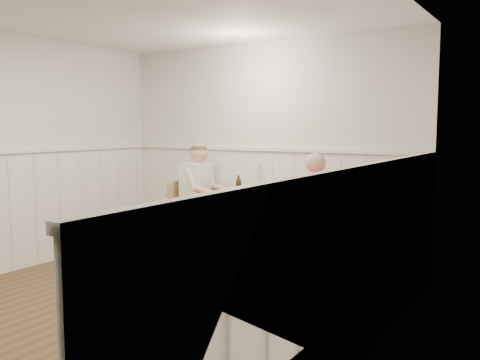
{
  "coord_description": "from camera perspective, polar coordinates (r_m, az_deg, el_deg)",
  "views": [
    {
      "loc": [
        3.1,
        -3.08,
        1.59
      ],
      "look_at": [
        0.06,
        1.64,
        1.0
      ],
      "focal_mm": 38.0,
      "sensor_mm": 36.0,
      "label": 1
    }
  ],
  "objects": [
    {
      "name": "ground_plane",
      "position": [
        4.65,
        -12.02,
        -14.12
      ],
      "size": [
        4.5,
        4.5,
        0.0
      ],
      "primitive_type": "plane",
      "color": "#452B17"
    },
    {
      "name": "room_shell",
      "position": [
        4.37,
        -12.46,
        4.92
      ],
      "size": [
        4.04,
        4.54,
        2.6
      ],
      "color": "silver",
      "rests_on": "ground"
    },
    {
      "name": "wainscot",
      "position": [
        4.96,
        -6.59,
        -4.5
      ],
      "size": [
        4.0,
        4.49,
        1.34
      ],
      "color": "silver",
      "rests_on": "ground"
    },
    {
      "name": "dining_table",
      "position": [
        5.86,
        1.06,
        -3.21
      ],
      "size": [
        0.98,
        0.7,
        0.75
      ],
      "color": "#4D4239",
      "rests_on": "ground"
    },
    {
      "name": "chair_right",
      "position": [
        5.49,
        8.0,
        -5.57
      ],
      "size": [
        0.5,
        0.5,
        0.91
      ],
      "color": "tan",
      "rests_on": "ground"
    },
    {
      "name": "chair_left",
      "position": [
        6.3,
        -5.94,
        -3.97
      ],
      "size": [
        0.5,
        0.5,
        0.93
      ],
      "color": "tan",
      "rests_on": "ground"
    },
    {
      "name": "man_in_pink",
      "position": [
        5.52,
        8.26,
        -4.81
      ],
      "size": [
        0.67,
        0.48,
        1.34
      ],
      "color": "#3F3F47",
      "rests_on": "ground"
    },
    {
      "name": "diner_cream",
      "position": [
        6.33,
        -4.5,
        -3.1
      ],
      "size": [
        0.7,
        0.48,
        1.41
      ],
      "color": "#3F3F47",
      "rests_on": "ground"
    },
    {
      "name": "plate_man",
      "position": [
        5.72,
        2.72,
        -2.21
      ],
      "size": [
        0.29,
        0.29,
        0.07
      ],
      "color": "white",
      "rests_on": "dining_table"
    },
    {
      "name": "plate_diner",
      "position": [
        5.89,
        -0.71,
        -1.98
      ],
      "size": [
        0.28,
        0.28,
        0.07
      ],
      "color": "white",
      "rests_on": "dining_table"
    },
    {
      "name": "beer_glass_a",
      "position": [
        6.0,
        2.33,
        -0.91
      ],
      "size": [
        0.07,
        0.07,
        0.18
      ],
      "color": "silver",
      "rests_on": "dining_table"
    },
    {
      "name": "beer_glass_b",
      "position": [
        5.95,
        2.04,
        -1.09
      ],
      "size": [
        0.06,
        0.06,
        0.16
      ],
      "color": "silver",
      "rests_on": "dining_table"
    },
    {
      "name": "beer_bottle",
      "position": [
        6.2,
        -0.16,
        -0.75
      ],
      "size": [
        0.07,
        0.07,
        0.25
      ],
      "color": "black",
      "rests_on": "dining_table"
    },
    {
      "name": "rolled_napkin",
      "position": [
        5.49,
        1.63,
        -2.57
      ],
      "size": [
        0.18,
        0.17,
        0.05
      ],
      "color": "white",
      "rests_on": "dining_table"
    },
    {
      "name": "grass_vase",
      "position": [
        6.12,
        1.98,
        -0.09
      ],
      "size": [
        0.05,
        0.05,
        0.43
      ],
      "color": "silver",
      "rests_on": "dining_table"
    },
    {
      "name": "gingham_mat",
      "position": [
        6.14,
        0.08,
        -1.83
      ],
      "size": [
        0.39,
        0.34,
        0.01
      ],
      "color": "#6C8EB6",
      "rests_on": "dining_table"
    }
  ]
}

